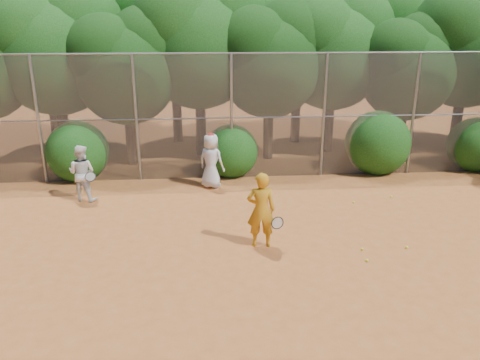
{
  "coord_description": "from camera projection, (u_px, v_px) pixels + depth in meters",
  "views": [
    {
      "loc": [
        -1.88,
        -8.73,
        4.98
      ],
      "look_at": [
        -1.0,
        2.5,
        1.1
      ],
      "focal_mm": 35.0,
      "sensor_mm": 36.0,
      "label": 1
    }
  ],
  "objects": [
    {
      "name": "tree_3",
      "position": [
        200.0,
        36.0,
        16.75
      ],
      "size": [
        4.89,
        4.26,
        6.7
      ],
      "color": "black",
      "rests_on": "ground"
    },
    {
      "name": "bush_3",
      "position": [
        476.0,
        142.0,
        16.18
      ],
      "size": [
        1.9,
        1.9,
        1.9
      ],
      "primitive_type": "sphere",
      "color": "#134411",
      "rests_on": "ground"
    },
    {
      "name": "bush_2",
      "position": [
        378.0,
        140.0,
        15.87
      ],
      "size": [
        2.2,
        2.2,
        2.2
      ],
      "primitive_type": "sphere",
      "color": "#134411",
      "rests_on": "ground"
    },
    {
      "name": "ball_4",
      "position": [
        353.0,
        202.0,
        13.36
      ],
      "size": [
        0.07,
        0.07,
        0.07
      ],
      "primitive_type": "sphere",
      "color": "yellow",
      "rests_on": "ground"
    },
    {
      "name": "bush_0",
      "position": [
        77.0,
        149.0,
        15.16
      ],
      "size": [
        2.0,
        2.0,
        2.0
      ],
      "primitive_type": "sphere",
      "color": "#134411",
      "rests_on": "ground"
    },
    {
      "name": "fence_back",
      "position": [
        259.0,
        116.0,
        14.97
      ],
      "size": [
        20.05,
        0.09,
        4.03
      ],
      "color": "gray",
      "rests_on": "ground"
    },
    {
      "name": "bush_1",
      "position": [
        231.0,
        149.0,
        15.56
      ],
      "size": [
        1.8,
        1.8,
        1.8
      ],
      "primitive_type": "sphere",
      "color": "#134411",
      "rests_on": "ground"
    },
    {
      "name": "tree_7",
      "position": [
        470.0,
        39.0,
        17.34
      ],
      "size": [
        4.77,
        4.14,
        6.53
      ],
      "color": "black",
      "rests_on": "ground"
    },
    {
      "name": "tree_11",
      "position": [
        300.0,
        41.0,
        18.82
      ],
      "size": [
        4.64,
        4.03,
        6.35
      ],
      "color": "black",
      "rests_on": "ground"
    },
    {
      "name": "tree_2",
      "position": [
        127.0,
        63.0,
        15.88
      ],
      "size": [
        3.99,
        3.47,
        5.47
      ],
      "color": "black",
      "rests_on": "ground"
    },
    {
      "name": "player_teen",
      "position": [
        211.0,
        161.0,
        14.39
      ],
      "size": [
        0.99,
        0.9,
        1.73
      ],
      "rotation": [
        0.0,
        0.0,
        2.58
      ],
      "color": "silver",
      "rests_on": "ground"
    },
    {
      "name": "tree_9",
      "position": [
        46.0,
        37.0,
        18.21
      ],
      "size": [
        4.83,
        4.2,
        6.62
      ],
      "color": "black",
      "rests_on": "ground"
    },
    {
      "name": "player_white",
      "position": [
        82.0,
        173.0,
        13.37
      ],
      "size": [
        0.94,
        0.82,
        1.64
      ],
      "rotation": [
        0.0,
        0.0,
        2.85
      ],
      "color": "white",
      "rests_on": "ground"
    },
    {
      "name": "ball_3",
      "position": [
        367.0,
        260.0,
        10.13
      ],
      "size": [
        0.07,
        0.07,
        0.07
      ],
      "primitive_type": "sphere",
      "color": "yellow",
      "rests_on": "ground"
    },
    {
      "name": "ball_0",
      "position": [
        391.0,
        197.0,
        13.76
      ],
      "size": [
        0.07,
        0.07,
        0.07
      ],
      "primitive_type": "sphere",
      "color": "yellow",
      "rests_on": "ground"
    },
    {
      "name": "tree_5",
      "position": [
        335.0,
        46.0,
        17.42
      ],
      "size": [
        4.51,
        3.92,
        6.17
      ],
      "color": "black",
      "rests_on": "ground"
    },
    {
      "name": "ground",
      "position": [
        296.0,
        265.0,
        9.99
      ],
      "size": [
        80.0,
        80.0,
        0.0
      ],
      "primitive_type": "plane",
      "color": "#A45625",
      "rests_on": "ground"
    },
    {
      "name": "tree_10",
      "position": [
        175.0,
        29.0,
        18.68
      ],
      "size": [
        5.15,
        4.48,
        7.06
      ],
      "color": "black",
      "rests_on": "ground"
    },
    {
      "name": "ball_1",
      "position": [
        362.0,
        249.0,
        10.62
      ],
      "size": [
        0.07,
        0.07,
        0.07
      ],
      "primitive_type": "sphere",
      "color": "yellow",
      "rests_on": "ground"
    },
    {
      "name": "tree_6",
      "position": [
        409.0,
        64.0,
        16.85
      ],
      "size": [
        3.86,
        3.36,
        5.29
      ],
      "color": "black",
      "rests_on": "ground"
    },
    {
      "name": "player_yellow",
      "position": [
        261.0,
        210.0,
        10.58
      ],
      "size": [
        0.84,
        0.48,
        1.78
      ],
      "rotation": [
        0.0,
        0.0,
        3.09
      ],
      "color": "#C38517",
      "rests_on": "ground"
    },
    {
      "name": "ball_2",
      "position": [
        407.0,
        247.0,
        10.71
      ],
      "size": [
        0.07,
        0.07,
        0.07
      ],
      "primitive_type": "sphere",
      "color": "yellow",
      "rests_on": "ground"
    },
    {
      "name": "tree_12",
      "position": [
        403.0,
        31.0,
        19.61
      ],
      "size": [
        5.02,
        4.37,
        6.88
      ],
      "color": "black",
      "rests_on": "ground"
    },
    {
      "name": "tree_1",
      "position": [
        55.0,
        44.0,
        16.17
      ],
      "size": [
        4.64,
        4.03,
        6.35
      ],
      "color": "black",
      "rests_on": "ground"
    },
    {
      "name": "tree_4",
      "position": [
        271.0,
        56.0,
        16.57
      ],
      "size": [
        4.19,
        3.64,
        5.73
      ],
      "color": "black",
      "rests_on": "ground"
    }
  ]
}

